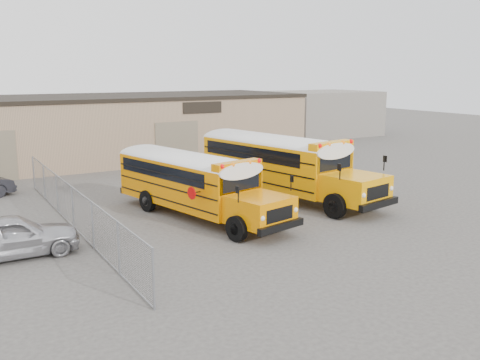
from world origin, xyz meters
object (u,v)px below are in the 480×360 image
school_bus_left (124,163)px  tarp_bundle (243,200)px  car_silver (11,236)px  school_bus_right (203,147)px

school_bus_left → tarp_bundle: size_ratio=6.18×
school_bus_left → car_silver: (-6.64, -7.61, -0.88)m
tarp_bundle → car_silver: tarp_bundle is taller
school_bus_right → tarp_bundle: 9.69m
school_bus_left → car_silver: size_ratio=2.21×
school_bus_right → school_bus_left: bearing=-161.4°
school_bus_right → tarp_bundle: size_ratio=6.93×
school_bus_left → tarp_bundle: (2.94, -7.38, -0.83)m
tarp_bundle → car_silver: (-9.58, -0.23, -0.06)m
school_bus_right → car_silver: size_ratio=2.48×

